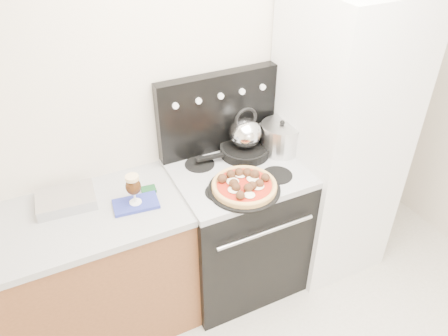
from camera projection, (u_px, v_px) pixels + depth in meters
room_shell at (324, 224)px, 1.71m from camera, size 3.52×3.01×2.52m
base_cabinet at (62, 287)px, 2.49m from camera, size 1.45×0.60×0.86m
countertop at (43, 228)px, 2.23m from camera, size 1.48×0.63×0.04m
stove_body at (236, 230)px, 2.86m from camera, size 0.76×0.65×0.88m
cooktop at (238, 173)px, 2.59m from camera, size 0.76×0.65×0.04m
backguard at (218, 113)px, 2.64m from camera, size 0.76×0.08×0.50m
fridge at (337, 140)px, 2.79m from camera, size 0.64×0.68×1.90m
foil_sheet at (66, 199)px, 2.34m from camera, size 0.32×0.25×0.06m
oven_mitt at (136, 204)px, 2.34m from camera, size 0.25×0.16×0.02m
beer_glass at (134, 189)px, 2.28m from camera, size 0.09×0.09×0.18m
pizza_pan at (244, 189)px, 2.42m from camera, size 0.45×0.45×0.01m
pizza at (244, 184)px, 2.40m from camera, size 0.36×0.36×0.05m
skillet at (245, 150)px, 2.71m from camera, size 0.34×0.34×0.06m
tea_kettle at (245, 131)px, 2.63m from camera, size 0.22×0.22×0.22m
stock_pot at (281, 138)px, 2.70m from camera, size 0.27×0.27×0.18m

